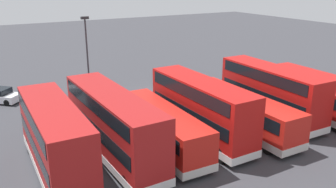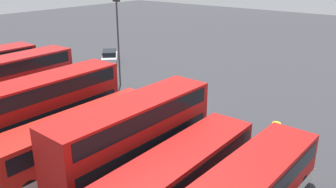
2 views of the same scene
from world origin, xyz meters
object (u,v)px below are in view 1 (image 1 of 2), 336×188
at_px(bus_single_deck_near_end, 323,89).
at_px(bus_single_deck_fourth, 241,111).
at_px(bus_single_deck_second, 306,97).
at_px(bus_single_deck_sixth, 162,127).
at_px(lamp_post_tall, 87,55).
at_px(waste_bin_yellow, 233,79).
at_px(bus_double_decker_seventh, 113,123).
at_px(bus_double_decker_third, 271,91).
at_px(bus_double_decker_fifth, 201,108).
at_px(bus_double_decker_far_end, 55,138).

relative_size(bus_single_deck_near_end, bus_single_deck_fourth, 1.05).
bearing_deg(bus_single_deck_fourth, bus_single_deck_second, 178.79).
bearing_deg(bus_single_deck_sixth, bus_single_deck_fourth, 177.01).
bearing_deg(lamp_post_tall, waste_bin_yellow, 176.81).
bearing_deg(bus_single_deck_second, lamp_post_tall, -36.44).
distance_m(bus_single_deck_fourth, bus_double_decker_seventh, 10.63).
distance_m(bus_double_decker_third, bus_double_decker_fifth, 7.62).
relative_size(bus_single_deck_sixth, bus_double_decker_seventh, 0.88).
bearing_deg(bus_double_decker_third, bus_double_decker_seventh, -0.44).
relative_size(bus_single_deck_sixth, waste_bin_yellow, 10.93).
bearing_deg(bus_double_decker_third, bus_double_decker_far_end, 0.93).
height_order(bus_single_deck_second, waste_bin_yellow, bus_single_deck_second).
bearing_deg(bus_double_decker_third, bus_double_decker_fifth, 2.69).
distance_m(bus_double_decker_far_end, waste_bin_yellow, 24.94).
height_order(bus_single_deck_near_end, bus_double_decker_third, bus_double_decker_third).
xyz_separation_m(bus_double_decker_third, bus_double_decker_fifth, (7.61, 0.36, -0.00)).
bearing_deg(bus_double_decker_seventh, bus_double_decker_fifth, 176.09).
bearing_deg(bus_single_deck_near_end, lamp_post_tall, -29.94).
bearing_deg(bus_single_deck_sixth, bus_double_decker_far_end, -0.82).
relative_size(bus_double_decker_fifth, lamp_post_tall, 1.25).
xyz_separation_m(bus_single_deck_fourth, bus_double_decker_far_end, (14.51, -0.48, 0.82)).
height_order(bus_double_decker_third, lamp_post_tall, lamp_post_tall).
height_order(lamp_post_tall, waste_bin_yellow, lamp_post_tall).
bearing_deg(bus_double_decker_far_end, bus_single_deck_near_end, -179.78).
bearing_deg(bus_double_decker_third, bus_single_deck_near_end, 178.29).
distance_m(bus_double_decker_far_end, lamp_post_tall, 12.91).
distance_m(bus_single_deck_near_end, bus_double_decker_third, 6.83).
distance_m(bus_double_decker_seventh, lamp_post_tall, 11.27).
xyz_separation_m(bus_single_deck_second, lamp_post_tall, (16.08, -11.87, 3.30)).
relative_size(bus_double_decker_fifth, bus_single_deck_sixth, 1.02).
height_order(bus_double_decker_far_end, lamp_post_tall, lamp_post_tall).
height_order(bus_single_deck_near_end, waste_bin_yellow, bus_single_deck_near_end).
height_order(bus_single_deck_near_end, lamp_post_tall, lamp_post_tall).
height_order(bus_double_decker_third, bus_double_decker_fifth, same).
bearing_deg(bus_double_decker_seventh, bus_single_deck_near_end, 179.16).
height_order(bus_single_deck_fourth, bus_double_decker_far_end, bus_double_decker_far_end).
bearing_deg(bus_single_deck_sixth, bus_double_decker_third, -177.89).
height_order(bus_double_decker_third, bus_single_deck_fourth, bus_double_decker_third).
relative_size(bus_double_decker_third, bus_double_decker_seventh, 0.90).
xyz_separation_m(bus_single_deck_second, bus_double_decker_fifth, (11.13, -0.58, 0.82)).
relative_size(bus_single_deck_near_end, bus_double_decker_seventh, 1.01).
xyz_separation_m(bus_single_deck_near_end, bus_double_decker_fifth, (14.39, 0.16, 0.82)).
bearing_deg(bus_single_deck_fourth, waste_bin_yellow, -126.99).
bearing_deg(waste_bin_yellow, bus_single_deck_near_end, 104.13).
height_order(bus_single_deck_sixth, waste_bin_yellow, bus_single_deck_sixth).
height_order(bus_double_decker_far_end, waste_bin_yellow, bus_double_decker_far_end).
xyz_separation_m(bus_single_deck_sixth, bus_double_decker_far_end, (7.40, -0.11, 0.83)).
distance_m(bus_double_decker_fifth, bus_double_decker_far_end, 10.80).
bearing_deg(lamp_post_tall, bus_double_decker_far_end, 62.51).
relative_size(bus_single_deck_second, bus_double_decker_fifth, 1.09).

